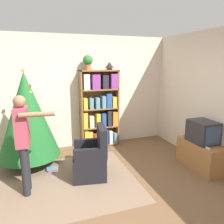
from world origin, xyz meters
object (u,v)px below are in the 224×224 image
(table_lamp, at_px, (109,65))
(potted_plant, at_px, (88,61))
(television, at_px, (203,132))
(armchair, at_px, (91,160))
(standing_person, at_px, (23,137))
(bookshelf, at_px, (100,110))
(christmas_tree, at_px, (27,115))

(table_lamp, bearing_deg, potted_plant, 180.00)
(television, xyz_separation_m, armchair, (-2.05, 0.36, -0.40))
(armchair, height_order, standing_person, standing_person)
(television, distance_m, potted_plant, 2.80)
(armchair, relative_size, table_lamp, 4.60)
(television, xyz_separation_m, standing_person, (-3.11, 0.22, 0.18))
(standing_person, bearing_deg, armchair, 101.47)
(television, bearing_deg, armchair, 170.12)
(bookshelf, distance_m, table_lamp, 1.07)
(bookshelf, distance_m, standing_person, 2.23)
(christmas_tree, distance_m, standing_person, 0.95)
(christmas_tree, xyz_separation_m, armchair, (1.03, -0.80, -0.70))
(potted_plant, bearing_deg, table_lamp, -0.00)
(bookshelf, distance_m, armchair, 1.61)
(christmas_tree, height_order, potted_plant, potted_plant)
(armchair, height_order, table_lamp, table_lamp)
(bookshelf, xyz_separation_m, potted_plant, (-0.26, 0.01, 1.13))
(television, distance_m, table_lamp, 2.47)
(standing_person, xyz_separation_m, potted_plant, (1.36, 1.55, 1.11))
(armchair, relative_size, potted_plant, 2.80)
(bookshelf, distance_m, potted_plant, 1.16)
(table_lamp, bearing_deg, armchair, -119.86)
(television, bearing_deg, table_lamp, 125.18)
(armchair, bearing_deg, christmas_tree, -118.17)
(bookshelf, height_order, table_lamp, table_lamp)
(standing_person, bearing_deg, television, 89.96)
(standing_person, height_order, table_lamp, table_lamp)
(christmas_tree, distance_m, table_lamp, 2.13)
(christmas_tree, height_order, table_lamp, table_lamp)
(armchair, distance_m, potted_plant, 2.22)
(standing_person, relative_size, potted_plant, 4.65)
(christmas_tree, distance_m, potted_plant, 1.76)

